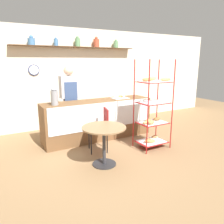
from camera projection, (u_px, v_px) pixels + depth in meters
name	position (u px, v px, depth m)	size (l,w,h in m)	color
ground_plane	(121.00, 153.00, 4.43)	(14.00, 14.00, 0.00)	olive
back_wall	(76.00, 77.00, 6.18)	(10.00, 0.30, 2.70)	beige
display_counter	(98.00, 119.00, 5.21)	(2.62, 0.62, 0.92)	brown
pastry_rack	(152.00, 110.00, 4.56)	(0.66, 0.50, 1.86)	#A51919
person_worker	(70.00, 98.00, 5.27)	(0.44, 0.24, 1.72)	#282833
cafe_table	(104.00, 136.00, 3.83)	(0.78, 0.78, 0.71)	#262628
cafe_chair	(102.00, 125.00, 4.45)	(0.47, 0.47, 0.89)	black
coffee_carafe	(54.00, 97.00, 4.54)	(0.15, 0.15, 0.35)	gray
donut_tray_counter	(119.00, 97.00, 5.41)	(0.40, 0.29, 0.05)	silver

